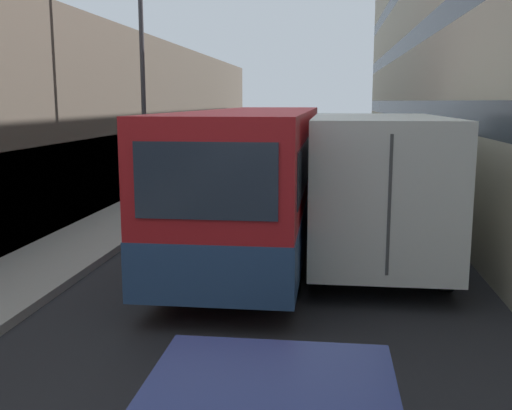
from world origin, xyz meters
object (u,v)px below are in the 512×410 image
object	(u,v)px
street_lamp	(141,17)
box_truck	(373,180)
bus	(259,172)
panel_van	(266,151)

from	to	relation	value
street_lamp	box_truck	bearing A→B (deg)	-22.43
box_truck	street_lamp	distance (m)	7.26
bus	street_lamp	xyz separation A→B (m)	(-3.16, 1.33, 3.75)
box_truck	bus	bearing A→B (deg)	158.11
bus	street_lamp	world-z (taller)	street_lamp
bus	panel_van	distance (m)	12.16
box_truck	street_lamp	bearing A→B (deg)	157.57
bus	panel_van	xyz separation A→B (m)	(-1.13, 12.10, -0.49)
bus	box_truck	distance (m)	2.78
street_lamp	panel_van	bearing A→B (deg)	79.35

